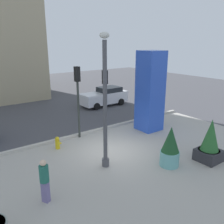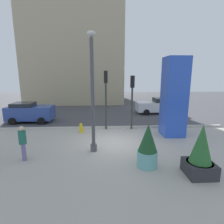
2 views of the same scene
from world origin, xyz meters
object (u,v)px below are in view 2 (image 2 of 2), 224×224
object	(u,v)px
potted_plant_mid_plaza	(201,153)
car_curb_west	(30,112)
art_pillar_blue	(174,97)
fire_hydrant	(81,128)
lamp_post	(93,96)
potted_plant_near_left	(148,147)
car_intersection	(158,106)
pedestrian_crossing	(23,141)
traffic_light_far_side	(132,93)
traffic_light_corner	(106,90)

from	to	relation	value
potted_plant_mid_plaza	car_curb_west	bearing A→B (deg)	138.77
art_pillar_blue	fire_hydrant	world-z (taller)	art_pillar_blue
lamp_post	potted_plant_near_left	distance (m)	3.82
art_pillar_blue	car_curb_west	xyz separation A→B (m)	(-11.54, 4.20, -1.79)
car_intersection	car_curb_west	size ratio (longest dim) A/B	1.15
pedestrian_crossing	car_intersection	bearing A→B (deg)	46.65
traffic_light_far_side	traffic_light_corner	world-z (taller)	traffic_light_corner
traffic_light_corner	car_curb_west	world-z (taller)	traffic_light_corner
fire_hydrant	traffic_light_corner	size ratio (longest dim) A/B	0.17
fire_hydrant	car_intersection	distance (m)	10.16
lamp_post	art_pillar_blue	world-z (taller)	lamp_post
traffic_light_far_side	potted_plant_near_left	bearing A→B (deg)	-91.96
car_curb_west	pedestrian_crossing	world-z (taller)	pedestrian_crossing
fire_hydrant	potted_plant_mid_plaza	bearing A→B (deg)	-46.23
car_intersection	traffic_light_far_side	bearing A→B (deg)	-124.08
traffic_light_corner	car_intersection	distance (m)	8.52
pedestrian_crossing	potted_plant_near_left	bearing A→B (deg)	-8.76
lamp_post	art_pillar_blue	bearing A→B (deg)	24.70
pedestrian_crossing	art_pillar_blue	bearing A→B (deg)	21.06
traffic_light_far_side	car_curb_west	xyz separation A→B (m)	(-8.89, 2.64, -1.93)
art_pillar_blue	car_curb_west	size ratio (longest dim) A/B	1.36
traffic_light_far_side	traffic_light_corner	size ratio (longest dim) A/B	0.92
traffic_light_far_side	car_intersection	world-z (taller)	traffic_light_far_side
car_intersection	car_curb_west	world-z (taller)	car_curb_west
potted_plant_near_left	car_curb_west	world-z (taller)	potted_plant_near_left
potted_plant_near_left	pedestrian_crossing	xyz separation A→B (m)	(-6.03, 0.93, 0.01)
traffic_light_far_side	art_pillar_blue	bearing A→B (deg)	-30.39
potted_plant_near_left	fire_hydrant	world-z (taller)	potted_plant_near_left
lamp_post	traffic_light_far_side	world-z (taller)	lamp_post
lamp_post	traffic_light_far_side	xyz separation A→B (m)	(2.79, 4.06, -0.26)
pedestrian_crossing	traffic_light_corner	bearing A→B (deg)	49.79
traffic_light_far_side	lamp_post	bearing A→B (deg)	-124.52
traffic_light_far_side	pedestrian_crossing	world-z (taller)	traffic_light_far_side
car_curb_west	art_pillar_blue	bearing A→B (deg)	-19.98
art_pillar_blue	traffic_light_far_side	size ratio (longest dim) A/B	1.30
car_intersection	car_curb_west	distance (m)	13.15
potted_plant_near_left	car_curb_west	distance (m)	12.19
fire_hydrant	car_intersection	bearing A→B (deg)	40.02
art_pillar_blue	traffic_light_corner	distance (m)	4.94
art_pillar_blue	pedestrian_crossing	size ratio (longest dim) A/B	3.03
potted_plant_near_left	traffic_light_corner	distance (m)	6.53
lamp_post	potted_plant_mid_plaza	size ratio (longest dim) A/B	2.81
traffic_light_far_side	pedestrian_crossing	distance (m)	8.19
fire_hydrant	pedestrian_crossing	world-z (taller)	pedestrian_crossing
potted_plant_mid_plaza	lamp_post	bearing A→B (deg)	149.71
traffic_light_corner	car_curb_west	xyz separation A→B (m)	(-6.87, 2.63, -2.16)
potted_plant_near_left	pedestrian_crossing	bearing A→B (deg)	171.24
fire_hydrant	traffic_light_corner	xyz separation A→B (m)	(1.87, 0.79, 2.70)
lamp_post	fire_hydrant	distance (m)	4.41
fire_hydrant	car_curb_west	bearing A→B (deg)	145.59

